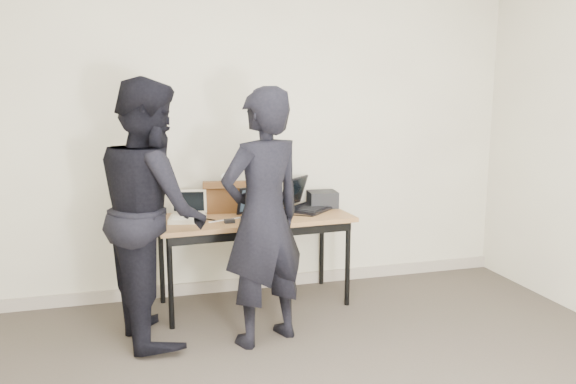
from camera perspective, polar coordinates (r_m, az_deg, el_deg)
name	(u,v)px	position (r m, az deg, el deg)	size (l,w,h in m)	color
room	(364,166)	(2.52, 7.70, 2.60)	(4.60, 4.60, 2.80)	#413931
desk	(254,224)	(4.39, -3.47, -3.24)	(1.54, 0.74, 0.72)	olive
laptop_beige	(188,214)	(4.30, -10.13, -2.26)	(0.31, 0.31, 0.22)	beige
laptop_center	(262,211)	(4.32, -2.68, -1.92)	(0.39, 0.38, 0.24)	black
laptop_right	(305,202)	(4.61, 1.71, -1.06)	(0.49, 0.49, 0.26)	black
leather_satchel	(226,196)	(4.53, -6.34, -0.43)	(0.38, 0.23, 0.25)	brown
tissue	(229,177)	(4.52, -6.01, 1.55)	(0.13, 0.10, 0.08)	white
equipment_box	(322,199)	(4.71, 3.52, -0.73)	(0.23, 0.20, 0.13)	black
power_brick	(230,221)	(4.17, -5.96, -2.96)	(0.07, 0.05, 0.03)	black
cables	(260,216)	(4.38, -2.90, -2.41)	(1.15, 0.41, 0.01)	black
person_typist	(263,218)	(3.70, -2.51, -2.67)	(0.62, 0.41, 1.71)	black
person_observer	(152,210)	(3.89, -13.63, -1.83)	(0.86, 0.67, 1.77)	black
baseboard	(257,282)	(4.92, -3.15, -9.16)	(4.50, 0.03, 0.10)	#A39787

